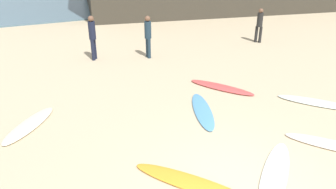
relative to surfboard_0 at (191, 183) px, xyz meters
name	(u,v)px	position (x,y,z in m)	size (l,w,h in m)	color
surfboard_0	(191,183)	(0.00, 0.00, 0.00)	(0.49, 2.54, 0.06)	orange
surfboard_1	(317,103)	(5.21, 1.52, 0.01)	(0.54, 2.29, 0.08)	white
surfboard_2	(203,111)	(1.84, 2.58, 0.00)	(0.49, 2.33, 0.07)	#5599D2
surfboard_3	(275,175)	(1.67, -0.53, 0.00)	(0.50, 2.58, 0.06)	white
surfboard_4	(332,145)	(3.66, -0.27, 0.00)	(0.49, 2.12, 0.07)	silver
surfboard_5	(29,125)	(-2.70, 3.87, 0.00)	(0.54, 2.07, 0.07)	beige
surfboard_6	(221,87)	(3.28, 3.74, 0.01)	(0.49, 2.28, 0.09)	#DF4E4C
beachgoer_near	(259,24)	(8.19, 7.80, 0.88)	(0.40, 0.40, 1.65)	black
beachgoer_mid	(148,35)	(2.39, 7.91, 0.95)	(0.29, 0.34, 1.76)	#1E3342
beachgoer_far	(92,35)	(0.25, 8.64, 0.99)	(0.39, 0.39, 1.82)	#191E33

